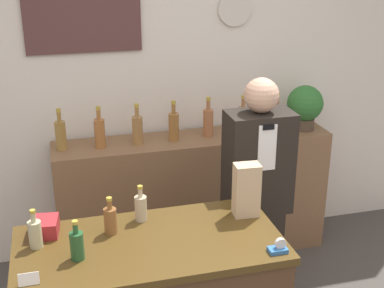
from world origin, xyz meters
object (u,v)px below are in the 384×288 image
Objects in this scene: shopkeeper at (256,201)px; tape_dispenser at (279,248)px; potted_plant at (305,105)px; paper_bag at (246,190)px.

shopkeeper is 17.56× the size of tape_dispenser.
potted_plant is at bearing 47.41° from shopkeeper.
paper_bag is at bearing -128.79° from potted_plant.
paper_bag reaches higher than tape_dispenser.
paper_bag is (-0.21, -0.37, 0.28)m from shopkeeper.
tape_dispenser is (-0.84, -1.47, -0.21)m from potted_plant.
shopkeeper is at bearing -132.59° from potted_plant.
potted_plant is 1.70m from tape_dispenser.
shopkeeper reaches higher than tape_dispenser.
potted_plant is at bearing 60.18° from tape_dispenser.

